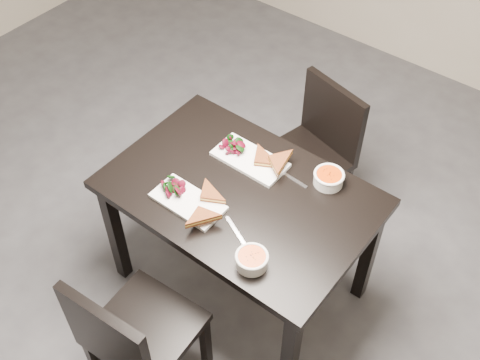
{
  "coord_description": "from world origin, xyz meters",
  "views": [
    {
      "loc": [
        1.57,
        -1.28,
        2.73
      ],
      "look_at": [
        0.49,
        0.11,
        0.82
      ],
      "focal_mm": 43.93,
      "sensor_mm": 36.0,
      "label": 1
    }
  ],
  "objects_px": {
    "soup_bowl_near": "(252,259)",
    "chair_far": "(315,147)",
    "chair_near": "(132,336)",
    "plate_near": "(188,202)",
    "table": "(240,205)",
    "plate_far": "(250,159)",
    "soup_bowl_far": "(329,178)"
  },
  "relations": [
    {
      "from": "soup_bowl_near",
      "to": "plate_far",
      "type": "xyz_separation_m",
      "value": [
        -0.36,
        0.46,
        -0.03
      ]
    },
    {
      "from": "soup_bowl_far",
      "to": "plate_near",
      "type": "bearing_deg",
      "value": -131.25
    },
    {
      "from": "chair_far",
      "to": "soup_bowl_far",
      "type": "xyz_separation_m",
      "value": [
        0.3,
        -0.41,
        0.3
      ]
    },
    {
      "from": "soup_bowl_near",
      "to": "soup_bowl_far",
      "type": "distance_m",
      "value": 0.57
    },
    {
      "from": "chair_near",
      "to": "chair_far",
      "type": "height_order",
      "value": "same"
    },
    {
      "from": "plate_near",
      "to": "soup_bowl_near",
      "type": "xyz_separation_m",
      "value": [
        0.42,
        -0.09,
        0.03
      ]
    },
    {
      "from": "chair_near",
      "to": "plate_near",
      "type": "xyz_separation_m",
      "value": [
        -0.13,
        0.53,
        0.27
      ]
    },
    {
      "from": "soup_bowl_near",
      "to": "plate_far",
      "type": "relative_size",
      "value": 0.39
    },
    {
      "from": "chair_near",
      "to": "soup_bowl_far",
      "type": "distance_m",
      "value": 1.1
    },
    {
      "from": "soup_bowl_near",
      "to": "chair_far",
      "type": "bearing_deg",
      "value": 107.09
    },
    {
      "from": "soup_bowl_near",
      "to": "soup_bowl_far",
      "type": "xyz_separation_m",
      "value": [
        0.0,
        0.57,
        0.0
      ]
    },
    {
      "from": "plate_far",
      "to": "soup_bowl_near",
      "type": "bearing_deg",
      "value": -52.0
    },
    {
      "from": "table",
      "to": "plate_far",
      "type": "distance_m",
      "value": 0.22
    },
    {
      "from": "chair_far",
      "to": "table",
      "type": "bearing_deg",
      "value": -74.98
    },
    {
      "from": "soup_bowl_near",
      "to": "plate_near",
      "type": "bearing_deg",
      "value": 168.35
    },
    {
      "from": "chair_near",
      "to": "chair_far",
      "type": "bearing_deg",
      "value": 86.32
    },
    {
      "from": "chair_near",
      "to": "soup_bowl_far",
      "type": "height_order",
      "value": "chair_near"
    },
    {
      "from": "soup_bowl_near",
      "to": "plate_far",
      "type": "height_order",
      "value": "soup_bowl_near"
    },
    {
      "from": "chair_near",
      "to": "plate_near",
      "type": "height_order",
      "value": "chair_near"
    },
    {
      "from": "chair_far",
      "to": "soup_bowl_far",
      "type": "relative_size",
      "value": 6.0
    },
    {
      "from": "table",
      "to": "plate_near",
      "type": "xyz_separation_m",
      "value": [
        -0.14,
        -0.2,
        0.11
      ]
    },
    {
      "from": "chair_near",
      "to": "plate_far",
      "type": "bearing_deg",
      "value": 90.55
    },
    {
      "from": "table",
      "to": "plate_near",
      "type": "distance_m",
      "value": 0.26
    },
    {
      "from": "chair_near",
      "to": "soup_bowl_far",
      "type": "relative_size",
      "value": 6.0
    },
    {
      "from": "chair_near",
      "to": "table",
      "type": "bearing_deg",
      "value": 85.57
    },
    {
      "from": "chair_near",
      "to": "plate_near",
      "type": "bearing_deg",
      "value": 99.75
    },
    {
      "from": "table",
      "to": "plate_far",
      "type": "bearing_deg",
      "value": 113.95
    },
    {
      "from": "chair_far",
      "to": "plate_near",
      "type": "xyz_separation_m",
      "value": [
        -0.12,
        -0.89,
        0.27
      ]
    },
    {
      "from": "chair_far",
      "to": "plate_far",
      "type": "distance_m",
      "value": 0.58
    },
    {
      "from": "table",
      "to": "plate_far",
      "type": "xyz_separation_m",
      "value": [
        -0.08,
        0.18,
        0.11
      ]
    },
    {
      "from": "chair_far",
      "to": "soup_bowl_near",
      "type": "height_order",
      "value": "chair_far"
    },
    {
      "from": "table",
      "to": "soup_bowl_near",
      "type": "relative_size",
      "value": 8.75
    }
  ]
}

